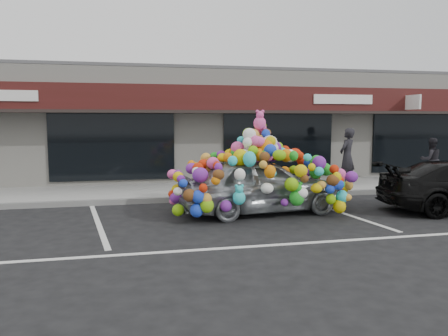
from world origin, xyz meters
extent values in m
plane|color=black|center=(0.00, 0.00, 0.00)|extent=(90.00, 90.00, 0.00)
cube|color=silver|center=(0.00, 8.50, 2.10)|extent=(24.00, 6.00, 4.20)
cube|color=#59595B|center=(0.00, 8.50, 4.25)|extent=(24.00, 6.00, 0.12)
cube|color=#3C1310|center=(0.00, 5.42, 3.15)|extent=(24.00, 0.18, 0.90)
cube|color=black|center=(0.00, 4.90, 2.65)|extent=(24.00, 1.20, 0.10)
cube|color=white|center=(8.20, 4.95, 3.05)|extent=(0.08, 0.95, 0.55)
cube|color=white|center=(5.50, 5.30, 3.15)|extent=(2.40, 0.04, 0.35)
cube|color=black|center=(-3.00, 5.47, 1.45)|extent=(4.20, 0.12, 2.30)
cube|color=black|center=(3.00, 5.47, 1.45)|extent=(4.20, 0.12, 2.30)
cube|color=black|center=(9.00, 5.47, 1.45)|extent=(4.20, 0.12, 2.30)
cube|color=gray|center=(0.00, 4.00, 0.07)|extent=(26.00, 3.00, 0.15)
cube|color=slate|center=(0.00, 2.50, 0.07)|extent=(26.00, 0.18, 0.16)
cube|color=silver|center=(-3.20, 0.20, 0.00)|extent=(0.73, 4.37, 0.01)
cube|color=silver|center=(2.80, 0.20, 0.00)|extent=(0.73, 4.37, 0.01)
cube|color=silver|center=(2.00, -2.30, 0.00)|extent=(14.00, 0.12, 0.01)
imported|color=gray|center=(0.78, 0.57, 0.71)|extent=(2.11, 4.34, 1.43)
ellipsoid|color=red|center=(0.78, 0.57, 1.96)|extent=(1.44, 1.88, 1.07)
sphere|color=#D8B501|center=(2.24, 0.42, 1.03)|extent=(0.34, 0.34, 0.34)
sphere|color=#2B71F7|center=(1.38, -0.35, 0.55)|extent=(0.36, 0.36, 0.36)
sphere|color=green|center=(-0.02, 1.48, 0.60)|extent=(0.30, 0.30, 0.30)
sphere|color=#FE5EC8|center=(0.78, 0.57, 2.45)|extent=(0.32, 0.32, 0.32)
sphere|color=#FF9200|center=(-0.48, 0.67, 1.04)|extent=(0.30, 0.30, 0.30)
imported|color=#232429|center=(4.93, 3.81, 1.12)|extent=(0.85, 0.79, 1.94)
imported|color=black|center=(8.18, 3.71, 0.94)|extent=(0.85, 0.71, 1.58)
camera|label=1|loc=(-2.50, -9.98, 2.36)|focal=35.00mm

